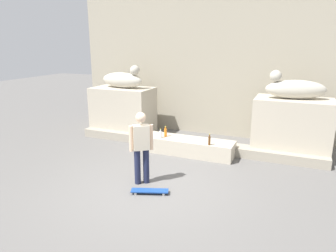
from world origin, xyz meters
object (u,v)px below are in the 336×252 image
statue_reclining_right (294,89)px  skateboard (150,191)px  bottle_brown (209,140)px  skater (141,145)px  bottle_clear (160,134)px  bottle_orange (166,132)px  statue_reclining_left (123,79)px

statue_reclining_right → skateboard: size_ratio=2.05×
skateboard → bottle_brown: (0.64, 2.36, 0.51)m
skater → statue_reclining_right: bearing=-169.6°
skater → bottle_clear: (-0.45, 2.04, -0.37)m
skateboard → bottle_orange: 2.77m
statue_reclining_right → bottle_orange: size_ratio=5.47×
skater → statue_reclining_left: bearing=-91.3°
skateboard → bottle_clear: bottle_clear is taller
skater → skateboard: bearing=96.9°
bottle_brown → skateboard: bearing=-105.2°
statue_reclining_left → bottle_brown: size_ratio=5.29×
statue_reclining_left → bottle_clear: (1.97, -1.28, -1.36)m
skateboard → bottle_orange: bottle_orange is taller
bottle_brown → bottle_clear: (-1.49, 0.08, -0.02)m
bottle_orange → bottle_clear: size_ratio=1.15×
statue_reclining_left → skateboard: bearing=-45.9°
bottle_brown → bottle_clear: bottle_brown is taller
skater → bottle_orange: (-0.37, 2.22, -0.35)m
statue_reclining_left → bottle_brown: statue_reclining_left is taller
skater → bottle_orange: 2.27m
statue_reclining_right → bottle_clear: bearing=8.4°
skateboard → bottle_orange: size_ratio=2.67×
bottle_clear → skater: bearing=-77.5°
bottle_brown → bottle_clear: size_ratio=1.17×
statue_reclining_left → skater: (2.42, -3.32, -0.99)m
statue_reclining_right → skateboard: 4.90m
skateboard → bottle_clear: bearing=-91.2°
bottle_orange → skateboard: bearing=-73.8°
statue_reclining_left → skater: size_ratio=0.99×
statue_reclining_left → skater: 4.23m
skateboard → skater: bearing=-65.9°
bottle_brown → skater: bearing=-117.8°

